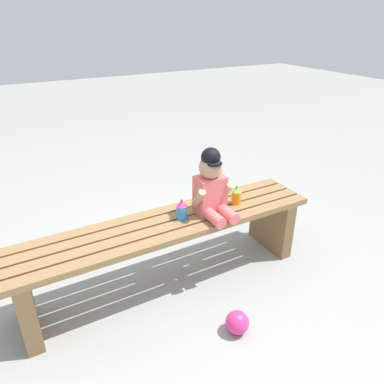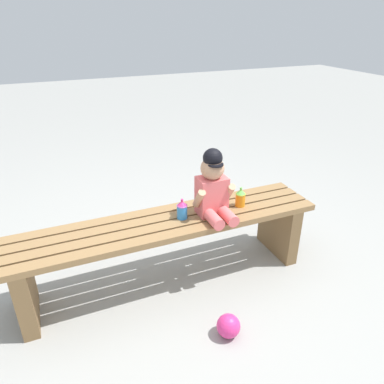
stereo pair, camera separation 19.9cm
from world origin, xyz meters
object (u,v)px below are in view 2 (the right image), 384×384
(sippy_cup_left, at_px, (182,209))
(park_bench, at_px, (167,239))
(sippy_cup_right, at_px, (240,197))
(toy_ball, at_px, (228,326))
(child_figure, at_px, (213,187))

(sippy_cup_left, bearing_deg, park_bench, 175.18)
(sippy_cup_left, xyz_separation_m, sippy_cup_right, (0.38, 0.00, 0.00))
(toy_ball, bearing_deg, park_bench, 104.67)
(toy_ball, bearing_deg, sippy_cup_right, 57.06)
(sippy_cup_left, distance_m, toy_ball, 0.68)
(child_figure, relative_size, toy_ball, 3.27)
(sippy_cup_left, xyz_separation_m, toy_ball, (0.04, -0.52, -0.43))
(park_bench, distance_m, sippy_cup_right, 0.51)
(child_figure, distance_m, sippy_cup_left, 0.22)
(child_figure, bearing_deg, park_bench, 172.71)
(child_figure, height_order, sippy_cup_right, child_figure)
(park_bench, bearing_deg, child_figure, -7.29)
(toy_ball, bearing_deg, child_figure, 74.43)
(sippy_cup_right, height_order, toy_ball, sippy_cup_right)
(child_figure, height_order, toy_ball, child_figure)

